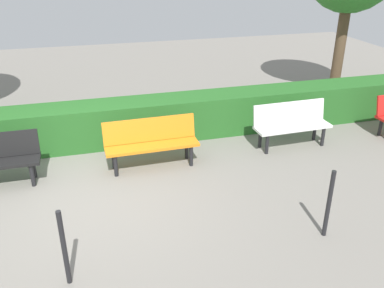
% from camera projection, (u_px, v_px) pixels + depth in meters
% --- Properties ---
extents(ground_plane, '(23.57, 23.57, 0.00)m').
position_uv_depth(ground_plane, '(91.00, 200.00, 6.44)').
color(ground_plane, gray).
extents(bench_white, '(1.53, 0.50, 0.86)m').
position_uv_depth(bench_white, '(291.00, 122.00, 8.05)').
color(bench_white, white).
rests_on(bench_white, ground_plane).
extents(bench_orange, '(1.65, 0.49, 0.86)m').
position_uv_depth(bench_orange, '(151.00, 141.00, 7.29)').
color(bench_orange, orange).
rests_on(bench_orange, ground_plane).
extents(hedge_row, '(19.57, 0.77, 0.83)m').
position_uv_depth(hedge_row, '(145.00, 120.00, 8.35)').
color(hedge_row, '#266023').
rests_on(hedge_row, ground_plane).
extents(railing_post_mid, '(0.06, 0.06, 1.00)m').
position_uv_depth(railing_post_mid, '(329.00, 204.00, 5.44)').
color(railing_post_mid, black).
rests_on(railing_post_mid, ground_plane).
extents(railing_post_far, '(0.06, 0.06, 1.00)m').
position_uv_depth(railing_post_far, '(64.00, 248.00, 4.64)').
color(railing_post_far, black).
rests_on(railing_post_far, ground_plane).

